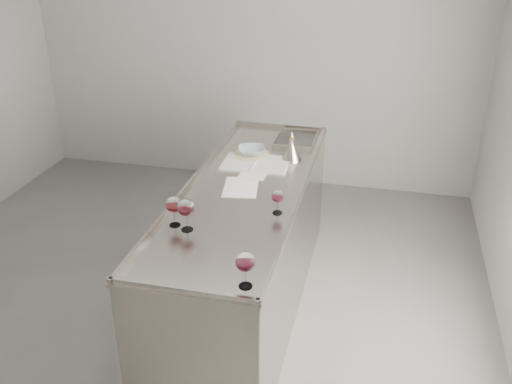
% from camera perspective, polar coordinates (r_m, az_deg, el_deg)
% --- Properties ---
extents(room_shell, '(4.54, 5.04, 2.84)m').
position_cam_1_polar(room_shell, '(3.44, -10.55, 6.12)').
color(room_shell, '#555350').
rests_on(room_shell, ground).
extents(counter, '(0.77, 2.42, 0.97)m').
position_cam_1_polar(counter, '(3.95, -1.02, -5.67)').
color(counter, '#9E968E').
rests_on(counter, ground).
extents(wine_glass_left, '(0.09, 0.09, 0.18)m').
position_cam_1_polar(wine_glass_left, '(3.25, -8.25, -1.31)').
color(wine_glass_left, white).
rests_on(wine_glass_left, counter).
extents(wine_glass_middle, '(0.10, 0.10, 0.19)m').
position_cam_1_polar(wine_glass_middle, '(3.19, -7.02, -1.63)').
color(wine_glass_middle, white).
rests_on(wine_glass_middle, counter).
extents(wine_glass_right, '(0.10, 0.10, 0.19)m').
position_cam_1_polar(wine_glass_right, '(2.69, -1.08, -7.06)').
color(wine_glass_right, white).
rests_on(wine_glass_right, counter).
extents(wine_glass_small, '(0.07, 0.07, 0.15)m').
position_cam_1_polar(wine_glass_small, '(3.36, 2.18, -0.50)').
color(wine_glass_small, white).
rests_on(wine_glass_small, counter).
extents(notebook, '(0.47, 0.34, 0.02)m').
position_cam_1_polar(notebook, '(4.07, -0.03, 2.91)').
color(notebook, white).
rests_on(notebook, counter).
extents(loose_paper_top, '(0.27, 0.34, 0.00)m').
position_cam_1_polar(loose_paper_top, '(3.72, -1.54, 0.50)').
color(loose_paper_top, white).
rests_on(loose_paper_top, counter).
extents(loose_paper_under, '(0.19, 0.27, 0.00)m').
position_cam_1_polar(loose_paper_under, '(3.94, -0.15, 2.00)').
color(loose_paper_under, silver).
rests_on(loose_paper_under, counter).
extents(trivet, '(0.28, 0.28, 0.02)m').
position_cam_1_polar(trivet, '(4.21, -0.45, 3.73)').
color(trivet, '#CDB985').
rests_on(trivet, counter).
extents(ceramic_bowl, '(0.24, 0.24, 0.05)m').
position_cam_1_polar(ceramic_bowl, '(4.20, -0.45, 4.17)').
color(ceramic_bowl, '#94A7AD').
rests_on(ceramic_bowl, trivet).
extents(wine_funnel, '(0.15, 0.15, 0.22)m').
position_cam_1_polar(wine_funnel, '(4.13, 3.55, 4.09)').
color(wine_funnel, '#B2A99E').
rests_on(wine_funnel, counter).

